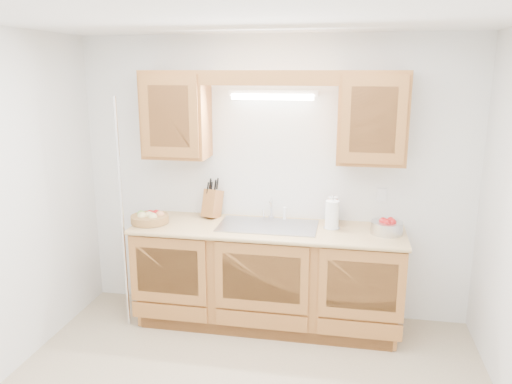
% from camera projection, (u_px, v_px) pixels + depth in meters
% --- Properties ---
extents(room, '(3.52, 3.50, 2.50)m').
position_uv_depth(room, '(236.00, 231.00, 3.03)').
color(room, tan).
rests_on(room, ground).
extents(base_cabinets, '(2.20, 0.60, 0.86)m').
position_uv_depth(base_cabinets, '(267.00, 276.00, 4.37)').
color(base_cabinets, '#A05F2F').
rests_on(base_cabinets, ground).
extents(countertop, '(2.30, 0.63, 0.04)m').
position_uv_depth(countertop, '(267.00, 229.00, 4.25)').
color(countertop, tan).
rests_on(countertop, base_cabinets).
extents(upper_cabinet_left, '(0.55, 0.33, 0.75)m').
position_uv_depth(upper_cabinet_left, '(176.00, 115.00, 4.32)').
color(upper_cabinet_left, '#A05F2F').
rests_on(upper_cabinet_left, room).
extents(upper_cabinet_right, '(0.55, 0.33, 0.75)m').
position_uv_depth(upper_cabinet_right, '(372.00, 118.00, 4.02)').
color(upper_cabinet_right, '#A05F2F').
rests_on(upper_cabinet_right, room).
extents(valance, '(2.20, 0.05, 0.12)m').
position_uv_depth(valance, '(268.00, 78.00, 3.96)').
color(valance, '#A05F2F').
rests_on(valance, room).
extents(fluorescent_fixture, '(0.76, 0.08, 0.08)m').
position_uv_depth(fluorescent_fixture, '(273.00, 95.00, 4.21)').
color(fluorescent_fixture, white).
rests_on(fluorescent_fixture, room).
extents(sink, '(0.84, 0.46, 0.36)m').
position_uv_depth(sink, '(268.00, 234.00, 4.28)').
color(sink, '#9E9EA3').
rests_on(sink, countertop).
extents(wire_shelf_pole, '(0.03, 0.03, 2.00)m').
position_uv_depth(wire_shelf_pole, '(122.00, 217.00, 4.20)').
color(wire_shelf_pole, silver).
rests_on(wire_shelf_pole, ground).
extents(outlet_plate, '(0.08, 0.01, 0.12)m').
position_uv_depth(outlet_plate, '(382.00, 195.00, 4.31)').
color(outlet_plate, white).
rests_on(outlet_plate, room).
extents(fruit_basket, '(0.35, 0.35, 0.10)m').
position_uv_depth(fruit_basket, '(150.00, 218.00, 4.35)').
color(fruit_basket, olive).
rests_on(fruit_basket, countertop).
extents(knife_block, '(0.18, 0.24, 0.36)m').
position_uv_depth(knife_block, '(212.00, 203.00, 4.51)').
color(knife_block, '#A05F2F').
rests_on(knife_block, countertop).
extents(orange_canister, '(0.09, 0.09, 0.25)m').
position_uv_depth(orange_canister, '(333.00, 211.00, 4.29)').
color(orange_canister, '#E7430C').
rests_on(orange_canister, countertop).
extents(soap_bottle, '(0.08, 0.09, 0.17)m').
position_uv_depth(soap_bottle, '(333.00, 213.00, 4.37)').
color(soap_bottle, '#225EAA').
rests_on(soap_bottle, countertop).
extents(sponge, '(0.13, 0.10, 0.02)m').
position_uv_depth(sponge, '(214.00, 214.00, 4.59)').
color(sponge, '#CC333F').
rests_on(sponge, countertop).
extents(paper_towel, '(0.15, 0.15, 0.29)m').
position_uv_depth(paper_towel, '(332.00, 215.00, 4.17)').
color(paper_towel, silver).
rests_on(paper_towel, countertop).
extents(apple_bowl, '(0.29, 0.29, 0.13)m').
position_uv_depth(apple_bowl, '(387.00, 227.00, 4.07)').
color(apple_bowl, silver).
rests_on(apple_bowl, countertop).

